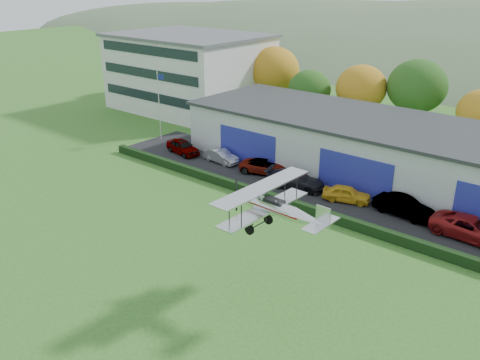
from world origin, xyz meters
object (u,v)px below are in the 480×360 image
Objects in this scene: car_3 at (295,180)px; car_5 at (404,207)px; office_block at (190,72)px; car_6 at (472,228)px; car_1 at (221,156)px; biplane at (275,207)px; hangar at (385,149)px; car_4 at (347,194)px; car_0 at (183,147)px; car_2 at (265,167)px; flagpole at (159,100)px.

car_5 reaches higher than car_3.
office_block is 3.55× the size of car_6.
biplane reaches higher than car_1.
car_1 is at bearing -153.05° from hangar.
car_6 is at bearing 66.10° from biplane.
biplane is (3.18, -14.86, 5.11)m from car_4.
car_1 is (-14.39, -7.32, -1.93)m from hangar.
car_0 is 10.31m from car_2.
hangar is at bearing 100.19° from biplane.
car_1 is (10.49, -1.34, -4.06)m from flagpole.
car_5 is at bearing -111.15° from car_2.
car_5 is at bearing -78.06° from car_0.
car_6 is (10.50, -7.69, -1.80)m from hangar.
hangar is 8.42× the size of car_5.
hangar is 11.56m from car_2.
car_0 is at bearing -157.74° from hangar.
car_4 is at bearing -97.85° from car_3.
car_0 is at bearing 77.82° from car_3.
car_6 is (35.39, -1.71, -3.93)m from flagpole.
car_5 reaches higher than car_4.
car_0 is 19.62m from car_4.
flagpole reaches higher than car_1.
flagpole is 1.98× the size of car_4.
car_6 is at bearing -100.50° from car_3.
office_block reaches higher than biplane.
car_2 is at bearing -3.30° from flagpole.
car_3 is at bearing -5.78° from flagpole.
flagpole is 30.30m from car_5.
flagpole is at bearing 151.17° from biplane.
office_block is 46.13m from car_6.
car_0 is 0.93× the size of car_2.
car_1 is 0.75× the size of car_3.
car_4 is at bearing -78.91° from car_0.
car_0 is at bearing 72.73° from car_4.
flagpole is 11.33m from car_1.
car_0 is at bearing -19.21° from flagpole.
office_block reaches higher than car_3.
flagpole is at bearing -58.03° from office_block.
car_3 is 17.41m from biplane.
car_0 is 27.55m from biplane.
car_6 reaches higher than car_5.
hangar is 9.07m from car_5.
office_block is 4.26× the size of car_2.
car_1 is 0.85× the size of car_5.
office_block is 4.60× the size of car_0.
car_4 is 16.04m from biplane.
hangar is 5.43× the size of biplane.
car_5 is (38.13, -14.28, -4.37)m from office_block.
car_4 is at bearing 100.22° from car_5.
car_0 is at bearing 96.82° from car_5.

